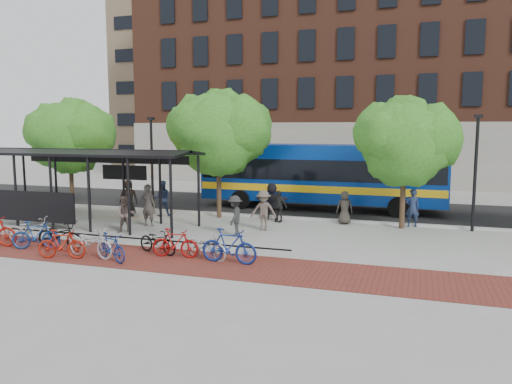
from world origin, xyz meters
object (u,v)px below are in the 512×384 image
(bike_10, at_px, (206,245))
(bike_8, at_px, (158,241))
(bike_2, at_px, (31,230))
(pedestrian_9, at_px, (235,216))
(pedestrian_6, at_px, (345,208))
(bike_4, at_px, (60,235))
(pedestrian_2, at_px, (162,198))
(bus, at_px, (321,172))
(tree_c, at_px, (407,139))
(pedestrian_7, at_px, (412,208))
(pedestrian_4, at_px, (279,206))
(tree_b, at_px, (221,130))
(bike_6, at_px, (91,243))
(pedestrian_0, at_px, (128,198))
(bike_9, at_px, (175,243))
(lamp_post_left, at_px, (152,162))
(pedestrian_5, at_px, (272,201))
(bike_7, at_px, (110,247))
(pedestrian_8, at_px, (126,214))
(bus_shelter, at_px, (86,162))
(bike_11, at_px, (229,246))
(pedestrian_1, at_px, (148,205))
(bike_3, at_px, (36,235))
(pedestrian_3, at_px, (264,211))
(lamp_post_right, at_px, (475,170))
(tree_a, at_px, (71,134))
(bike_5, at_px, (62,244))

(bike_10, bearing_deg, bike_8, 107.43)
(bike_2, relative_size, pedestrian_9, 1.14)
(pedestrian_6, bearing_deg, bike_4, 25.30)
(pedestrian_2, bearing_deg, bus, -175.33)
(tree_c, distance_m, pedestrian_7, 3.22)
(bus, relative_size, pedestrian_4, 8.70)
(tree_b, height_order, bike_6, tree_b)
(pedestrian_0, bearing_deg, bike_9, -78.21)
(tree_c, relative_size, lamp_post_left, 1.16)
(tree_c, xyz_separation_m, pedestrian_6, (-2.73, 0.16, -3.26))
(pedestrian_0, distance_m, pedestrian_5, 7.48)
(bike_7, xyz_separation_m, pedestrian_8, (-2.15, 4.28, 0.33))
(pedestrian_6, bearing_deg, pedestrian_9, 29.77)
(lamp_post_left, height_order, pedestrian_8, lamp_post_left)
(bus_shelter, relative_size, bike_11, 5.32)
(bike_11, bearing_deg, bike_2, 88.81)
(pedestrian_1, relative_size, pedestrian_2, 1.06)
(tree_b, height_order, tree_c, tree_b)
(bike_2, height_order, pedestrian_5, pedestrian_5)
(tree_b, bearing_deg, bike_10, -71.38)
(bike_2, relative_size, bike_3, 1.11)
(bike_3, bearing_deg, bike_7, -123.87)
(bike_2, bearing_deg, pedestrian_2, -28.93)
(bike_9, distance_m, pedestrian_5, 8.32)
(bike_11, relative_size, pedestrian_2, 1.07)
(bike_7, xyz_separation_m, bike_9, (1.86, 1.15, 0.03))
(pedestrian_2, xyz_separation_m, pedestrian_8, (0.57, -4.26, -0.11))
(tree_b, relative_size, bike_2, 3.28)
(pedestrian_0, bearing_deg, lamp_post_left, 35.58)
(tree_c, height_order, bike_11, tree_c)
(tree_b, distance_m, pedestrian_3, 5.30)
(lamp_post_right, xyz_separation_m, bike_11, (-8.31, -8.35, -2.15))
(bike_2, height_order, bike_11, bike_11)
(bike_10, bearing_deg, tree_a, 77.64)
(bike_8, height_order, pedestrian_4, pedestrian_4)
(bike_3, relative_size, bike_10, 0.93)
(bike_4, relative_size, pedestrian_7, 1.14)
(tree_c, height_order, pedestrian_8, tree_c)
(bike_3, distance_m, pedestrian_6, 13.48)
(lamp_post_right, relative_size, bike_9, 2.97)
(bike_11, xyz_separation_m, pedestrian_6, (2.68, 8.26, 0.20))
(bus_shelter, bearing_deg, pedestrian_5, 27.53)
(bike_7, xyz_separation_m, pedestrian_7, (9.70, 9.58, 0.40))
(tree_a, xyz_separation_m, pedestrian_8, (6.49, -4.85, -3.42))
(pedestrian_3, bearing_deg, pedestrian_6, 31.26)
(bus_shelter, distance_m, pedestrian_3, 8.65)
(tree_a, distance_m, tree_b, 9.01)
(tree_b, height_order, pedestrian_7, tree_b)
(tree_b, distance_m, pedestrian_5, 4.41)
(bike_5, height_order, pedestrian_4, pedestrian_4)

